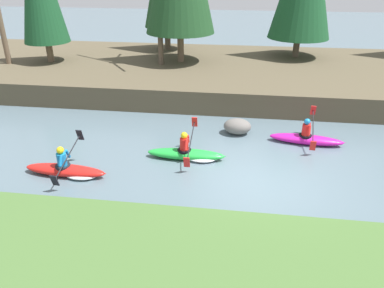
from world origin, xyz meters
The scene contains 6 objects.
ground_plane centered at (0.00, 0.00, 0.00)m, with size 90.00×90.00×0.00m, color slate.
riverbank_far centered at (0.00, 10.51, 0.54)m, with size 44.00×10.28×1.08m.
kayaker_lead centered at (1.88, 3.09, 0.22)m, with size 2.79×2.07×1.20m.
kayaker_middle centered at (-2.35, 1.29, 0.20)m, with size 2.77×2.06×1.20m.
kayaker_trailing centered at (-6.03, -0.33, 0.20)m, with size 2.78×2.07×1.20m.
boulder_midstream centered at (-0.75, 3.66, 0.31)m, with size 1.08×0.85×0.61m.
Camera 1 is at (-0.69, -10.08, 6.23)m, focal length 35.00 mm.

